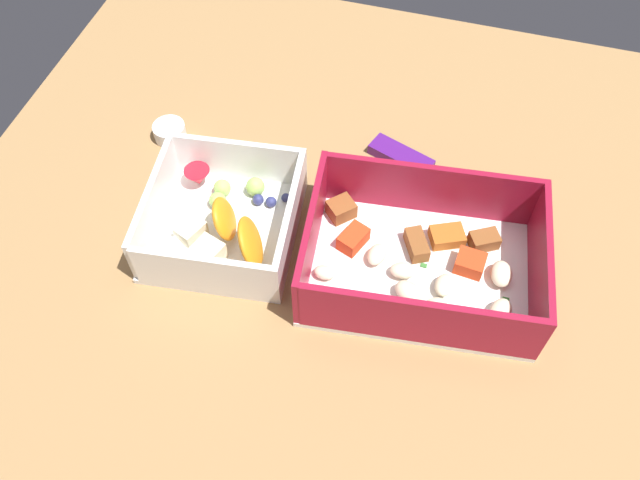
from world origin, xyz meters
The scene contains 5 objects.
table_surface centered at (0.00, 0.00, 1.00)cm, with size 80.00×80.00×2.00cm, color #9E7547.
pasta_container centered at (7.94, 1.19, 4.14)cm, with size 22.94×17.54×6.90cm.
fruit_bowl centered at (-11.50, 0.24, 4.03)cm, with size 15.66×16.00×5.96cm.
candy_bar centered at (3.21, 14.55, 2.60)cm, with size 7.00×2.40×1.20cm, color #51197A.
paper_cup_liner centered at (-21.85, 10.88, 2.89)cm, with size 3.50×3.50×1.78cm, color white.
Camera 1 is at (8.11, -33.65, 55.35)cm, focal length 37.15 mm.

